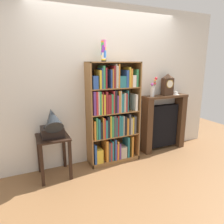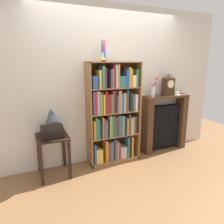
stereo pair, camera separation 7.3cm
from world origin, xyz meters
name	(u,v)px [view 2 (the right image)]	position (x,y,z in m)	size (l,w,h in m)	color
ground_plane	(116,163)	(0.00, 0.00, -0.01)	(7.31, 6.40, 0.02)	brown
wall_back	(111,85)	(0.04, 0.31, 1.30)	(4.31, 0.08, 2.60)	silver
bookshelf	(112,117)	(-0.02, 0.10, 0.79)	(0.87, 0.32, 1.69)	olive
cup_stack	(104,51)	(-0.16, 0.13, 1.85)	(0.08, 0.08, 0.32)	black
side_table_left	(53,146)	(-1.02, 0.03, 0.46)	(0.45, 0.48, 0.63)	black
gramophone	(52,123)	(-1.02, -0.05, 0.85)	(0.31, 0.47, 0.51)	black
fireplace_mantel	(164,123)	(1.10, 0.17, 0.53)	(0.91, 0.25, 1.08)	#472D1C
mantel_clock	(168,85)	(1.13, 0.15, 1.28)	(0.20, 0.14, 0.40)	#382316
flower_vase	(153,89)	(0.80, 0.14, 1.22)	(0.15, 0.12, 0.35)	silver
teacup_with_saucer	(176,93)	(1.33, 0.15, 1.10)	(0.16, 0.16, 0.06)	white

